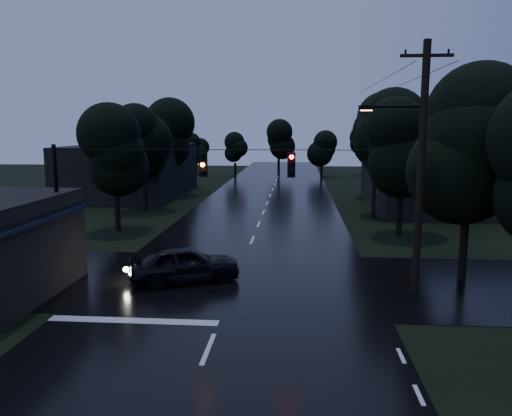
# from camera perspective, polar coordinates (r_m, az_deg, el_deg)

# --- Properties ---
(main_road) EXTENTS (12.00, 120.00, 0.02)m
(main_road) POSITION_cam_1_polar(r_m,az_deg,el_deg) (39.78, 0.86, -0.53)
(main_road) COLOR black
(main_road) RESTS_ON ground
(cross_street) EXTENTS (60.00, 9.00, 0.02)m
(cross_street) POSITION_cam_1_polar(r_m,az_deg,el_deg) (22.31, -2.29, -8.27)
(cross_street) COLOR black
(cross_street) RESTS_ON ground
(building_far_right) EXTENTS (10.00, 14.00, 4.40)m
(building_far_right) POSITION_cam_1_polar(r_m,az_deg,el_deg) (44.82, 19.41, 2.88)
(building_far_right) COLOR black
(building_far_right) RESTS_ON ground
(building_far_left) EXTENTS (10.00, 16.00, 5.00)m
(building_far_left) POSITION_cam_1_polar(r_m,az_deg,el_deg) (52.03, -13.98, 4.25)
(building_far_left) COLOR black
(building_far_left) RESTS_ON ground
(utility_pole_main) EXTENTS (3.50, 0.30, 10.00)m
(utility_pole_main) POSITION_cam_1_polar(r_m,az_deg,el_deg) (20.74, 18.10, 4.78)
(utility_pole_main) COLOR black
(utility_pole_main) RESTS_ON ground
(utility_pole_far) EXTENTS (2.00, 0.30, 7.50)m
(utility_pole_far) POSITION_cam_1_polar(r_m,az_deg,el_deg) (37.66, 13.41, 4.63)
(utility_pole_far) COLOR black
(utility_pole_far) RESTS_ON ground
(anchor_pole_left) EXTENTS (0.18, 0.18, 6.00)m
(anchor_pole_left) POSITION_cam_1_polar(r_m,az_deg,el_deg) (22.83, -21.70, -0.77)
(anchor_pole_left) COLOR black
(anchor_pole_left) RESTS_ON ground
(span_signals) EXTENTS (15.00, 0.37, 1.12)m
(span_signals) POSITION_cam_1_polar(r_m,az_deg,el_deg) (20.27, -1.17, 5.10)
(span_signals) COLOR black
(span_signals) RESTS_ON ground
(tree_corner_near) EXTENTS (4.48, 4.48, 9.44)m
(tree_corner_near) POSITION_cam_1_polar(r_m,az_deg,el_deg) (23.33, 23.30, 6.74)
(tree_corner_near) COLOR black
(tree_corner_near) RESTS_ON ground
(tree_left_a) EXTENTS (3.92, 3.92, 8.26)m
(tree_left_a) POSITION_cam_1_polar(r_m,az_deg,el_deg) (33.26, -15.86, 6.32)
(tree_left_a) COLOR black
(tree_left_a) RESTS_ON ground
(tree_left_b) EXTENTS (4.20, 4.20, 8.85)m
(tree_left_b) POSITION_cam_1_polar(r_m,az_deg,el_deg) (41.01, -12.75, 7.43)
(tree_left_b) COLOR black
(tree_left_b) RESTS_ON ground
(tree_left_c) EXTENTS (4.48, 4.48, 9.44)m
(tree_left_c) POSITION_cam_1_polar(r_m,az_deg,el_deg) (50.78, -10.03, 8.22)
(tree_left_c) COLOR black
(tree_left_c) RESTS_ON ground
(tree_right_a) EXTENTS (4.20, 4.20, 8.85)m
(tree_right_a) POSITION_cam_1_polar(r_m,az_deg,el_deg) (31.79, 16.39, 6.86)
(tree_right_a) COLOR black
(tree_right_a) RESTS_ON ground
(tree_right_b) EXTENTS (4.48, 4.48, 9.44)m
(tree_right_b) POSITION_cam_1_polar(r_m,az_deg,el_deg) (39.75, 14.96, 7.84)
(tree_right_b) COLOR black
(tree_right_b) RESTS_ON ground
(tree_right_c) EXTENTS (4.76, 4.76, 10.03)m
(tree_right_c) POSITION_cam_1_polar(r_m,az_deg,el_deg) (49.71, 13.63, 8.52)
(tree_right_c) COLOR black
(tree_right_c) RESTS_ON ground
(car) EXTENTS (5.18, 3.57, 1.64)m
(car) POSITION_cam_1_polar(r_m,az_deg,el_deg) (22.15, -8.18, -6.28)
(car) COLOR black
(car) RESTS_ON ground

